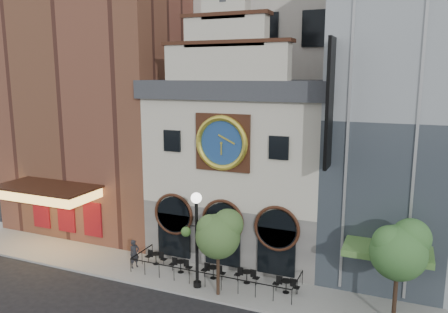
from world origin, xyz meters
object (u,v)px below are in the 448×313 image
object	(u,v)px
tree_left	(219,233)
tree_right	(400,248)
bistro_4	(286,285)
bistro_1	(181,266)
bistro_2	(213,271)
pedestrian	(134,254)
lamppost	(197,229)
bistro_0	(156,258)
bistro_3	(247,276)

from	to	relation	value
tree_left	tree_right	xyz separation A→B (m)	(9.48, 0.68, 0.34)
bistro_4	bistro_1	bearing A→B (deg)	-179.61
bistro_2	pedestrian	distance (m)	5.49
pedestrian	tree_right	size ratio (longest dim) A/B	0.34
bistro_2	lamppost	xyz separation A→B (m)	(-0.44, -1.37, 3.15)
bistro_0	bistro_2	size ratio (longest dim) A/B	1.00
bistro_2	bistro_4	distance (m)	4.67
pedestrian	tree_right	bearing A→B (deg)	-65.77
pedestrian	lamppost	xyz separation A→B (m)	(5.01, -0.81, 2.67)
bistro_4	lamppost	distance (m)	6.15
bistro_0	lamppost	size ratio (longest dim) A/B	0.27
pedestrian	lamppost	world-z (taller)	lamppost
bistro_4	pedestrian	xyz separation A→B (m)	(-10.11, -0.56, 0.48)
bistro_1	tree_left	size ratio (longest dim) A/B	0.31
bistro_0	lamppost	bearing A→B (deg)	-24.14
bistro_3	tree_left	bearing A→B (deg)	-118.04
bistro_0	pedestrian	distance (m)	1.50
bistro_4	bistro_0	bearing A→B (deg)	177.40
bistro_0	pedestrian	size ratio (longest dim) A/B	0.83
bistro_0	bistro_2	distance (m)	4.43
bistro_1	pedestrian	size ratio (longest dim) A/B	0.83
lamppost	tree_right	xyz separation A→B (m)	(11.04, 0.37, 0.47)
bistro_0	tree_right	xyz separation A→B (m)	(15.02, -1.42, 3.62)
bistro_4	tree_right	world-z (taller)	tree_right
bistro_2	bistro_1	bearing A→B (deg)	-178.70
bistro_3	pedestrian	xyz separation A→B (m)	(-7.59, -0.79, 0.48)
bistro_3	lamppost	xyz separation A→B (m)	(-2.58, -1.60, 3.15)
bistro_3	tree_right	bearing A→B (deg)	-8.29
lamppost	tree_left	distance (m)	1.60
bistro_2	pedestrian	world-z (taller)	pedestrian
tree_right	bistro_0	bearing A→B (deg)	174.62
bistro_0	tree_right	bearing A→B (deg)	-5.38
bistro_0	bistro_3	size ratio (longest dim) A/B	1.00
bistro_1	bistro_3	bearing A→B (deg)	3.58
bistro_0	bistro_4	distance (m)	9.09
bistro_3	tree_left	xyz separation A→B (m)	(-1.02, -1.91, 3.28)
bistro_0	pedestrian	bearing A→B (deg)	-136.66
bistro_1	bistro_4	world-z (taller)	same
lamppost	tree_left	size ratio (longest dim) A/B	1.14
pedestrian	lamppost	bearing A→B (deg)	-73.38
bistro_1	bistro_2	world-z (taller)	same
bistro_0	bistro_3	distance (m)	6.56
bistro_0	bistro_1	world-z (taller)	same
bistro_0	pedestrian	world-z (taller)	pedestrian
tree_right	bistro_4	bearing A→B (deg)	170.42
bistro_4	tree_right	distance (m)	7.03
bistro_0	pedestrian	xyz separation A→B (m)	(-1.03, -0.97, 0.48)
bistro_4	lamppost	world-z (taller)	lamppost
pedestrian	lamppost	distance (m)	5.73
lamppost	bistro_4	bearing A→B (deg)	-2.01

